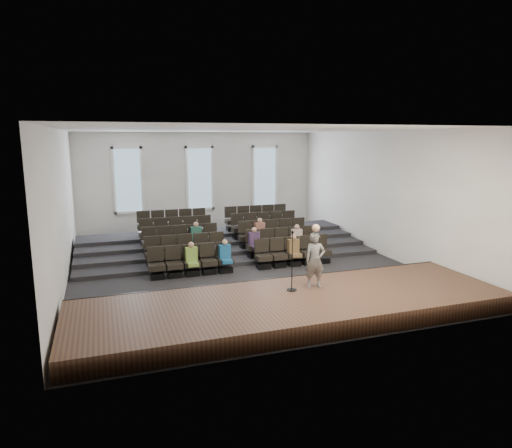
# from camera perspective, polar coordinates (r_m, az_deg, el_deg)

# --- Properties ---
(ground) EXTENTS (14.00, 14.00, 0.00)m
(ground) POSITION_cam_1_polar(r_m,az_deg,el_deg) (17.15, -2.03, -5.24)
(ground) COLOR black
(ground) RESTS_ON ground
(ceiling) EXTENTS (12.00, 14.00, 0.02)m
(ceiling) POSITION_cam_1_polar(r_m,az_deg,el_deg) (16.49, -2.15, 11.74)
(ceiling) COLOR white
(ceiling) RESTS_ON ground
(wall_back) EXTENTS (12.00, 0.04, 5.00)m
(wall_back) POSITION_cam_1_polar(r_m,az_deg,el_deg) (23.40, -7.08, 5.22)
(wall_back) COLOR white
(wall_back) RESTS_ON ground
(wall_front) EXTENTS (12.00, 0.04, 5.00)m
(wall_front) POSITION_cam_1_polar(r_m,az_deg,el_deg) (10.21, 9.38, -1.96)
(wall_front) COLOR white
(wall_front) RESTS_ON ground
(wall_left) EXTENTS (0.04, 14.00, 5.00)m
(wall_left) POSITION_cam_1_polar(r_m,az_deg,el_deg) (15.99, -23.22, 1.89)
(wall_left) COLOR white
(wall_left) RESTS_ON ground
(wall_right) EXTENTS (0.04, 14.00, 5.00)m
(wall_right) POSITION_cam_1_polar(r_m,az_deg,el_deg) (19.24, 15.38, 3.73)
(wall_right) COLOR white
(wall_right) RESTS_ON ground
(stage) EXTENTS (11.80, 3.60, 0.50)m
(stage) POSITION_cam_1_polar(r_m,az_deg,el_deg) (12.52, 4.86, -10.22)
(stage) COLOR #503422
(stage) RESTS_ON ground
(stage_lip) EXTENTS (11.80, 0.06, 0.52)m
(stage_lip) POSITION_cam_1_polar(r_m,az_deg,el_deg) (14.06, 1.94, -7.80)
(stage_lip) COLOR black
(stage_lip) RESTS_ON ground
(risers) EXTENTS (11.80, 4.80, 0.60)m
(risers) POSITION_cam_1_polar(r_m,az_deg,el_deg) (20.06, -4.66, -2.33)
(risers) COLOR black
(risers) RESTS_ON ground
(seating_rows) EXTENTS (6.80, 4.70, 1.67)m
(seating_rows) POSITION_cam_1_polar(r_m,az_deg,el_deg) (18.41, -3.43, -1.95)
(seating_rows) COLOR black
(seating_rows) RESTS_ON ground
(windows) EXTENTS (8.44, 0.10, 3.24)m
(windows) POSITION_cam_1_polar(r_m,az_deg,el_deg) (23.32, -7.06, 5.69)
(windows) COLOR white
(windows) RESTS_ON wall_back
(audience) EXTENTS (4.85, 2.64, 1.10)m
(audience) POSITION_cam_1_polar(r_m,az_deg,el_deg) (17.33, -1.19, -2.31)
(audience) COLOR #7DA341
(audience) RESTS_ON seating_rows
(speaker) EXTENTS (0.64, 0.48, 1.58)m
(speaker) POSITION_cam_1_polar(r_m,az_deg,el_deg) (13.13, 7.39, -4.48)
(speaker) COLOR slate
(speaker) RESTS_ON stage
(mic_stand) EXTENTS (0.28, 0.28, 1.70)m
(mic_stand) POSITION_cam_1_polar(r_m,az_deg,el_deg) (12.84, 4.51, -6.11)
(mic_stand) COLOR black
(mic_stand) RESTS_ON stage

